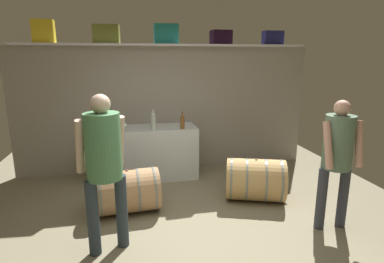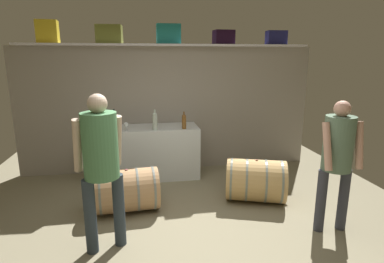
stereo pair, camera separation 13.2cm
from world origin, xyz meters
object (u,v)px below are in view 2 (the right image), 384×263
object	(u,v)px
wine_glass	(126,125)
winemaker_pouring	(338,153)
wine_bottle_dark	(114,121)
toolcase_navy	(276,38)
wine_barrel_far	(256,180)
wine_bottle_clear	(155,121)
toolcase_black	(224,37)
wine_barrel_near	(127,190)
visitor_tasting	(101,157)
toolcase_olive	(109,34)
wine_bottle_amber	(184,121)
work_cabinet	(148,152)
toolcase_teal	(168,34)
toolcase_yellow	(48,32)

from	to	relation	value
wine_glass	winemaker_pouring	size ratio (longest dim) A/B	0.09
wine_bottle_dark	wine_glass	size ratio (longest dim) A/B	2.53
toolcase_navy	wine_barrel_far	xyz separation A→B (m)	(-0.82, -1.43, -2.04)
wine_bottle_clear	toolcase_black	bearing A→B (deg)	20.83
wine_barrel_near	winemaker_pouring	xyz separation A→B (m)	(2.39, -0.89, 0.66)
visitor_tasting	wine_barrel_near	bearing A→B (deg)	57.40
toolcase_olive	wine_barrel_near	world-z (taller)	toolcase_olive
toolcase_navy	wine_bottle_amber	distance (m)	2.22
wine_barrel_far	wine_barrel_near	bearing A→B (deg)	-160.77
work_cabinet	wine_glass	size ratio (longest dim) A/B	12.60
wine_glass	wine_barrel_far	size ratio (longest dim) A/B	0.14
work_cabinet	wine_bottle_amber	xyz separation A→B (m)	(0.59, -0.21, 0.56)
toolcase_olive	toolcase_navy	xyz separation A→B (m)	(2.85, 0.00, -0.03)
toolcase_teal	wine_bottle_clear	bearing A→B (deg)	-122.85
winemaker_pouring	visitor_tasting	distance (m)	2.60
wine_bottle_clear	wine_bottle_amber	bearing A→B (deg)	2.82
toolcase_yellow	toolcase_teal	size ratio (longest dim) A/B	0.89
toolcase_navy	work_cabinet	bearing A→B (deg)	-171.41
wine_glass	wine_barrel_far	world-z (taller)	wine_glass
toolcase_yellow	wine_bottle_amber	bearing A→B (deg)	-16.32
wine_bottle_dark	wine_barrel_far	xyz separation A→B (m)	(2.00, -1.09, -0.72)
toolcase_teal	wine_bottle_clear	world-z (taller)	toolcase_teal
winemaker_pouring	wine_barrel_near	bearing A→B (deg)	-18.17
wine_barrel_near	wine_bottle_clear	bearing A→B (deg)	61.82
toolcase_navy	toolcase_teal	bearing A→B (deg)	-177.22
toolcase_olive	visitor_tasting	bearing A→B (deg)	-85.33
toolcase_teal	wine_barrel_far	xyz separation A→B (m)	(1.08, -1.43, -2.08)
wine_bottle_amber	visitor_tasting	bearing A→B (deg)	-121.29
toolcase_black	wine_bottle_clear	xyz separation A→B (m)	(-1.23, -0.47, -1.32)
toolcase_teal	wine_barrel_near	size ratio (longest dim) A/B	0.46
toolcase_navy	wine_bottle_amber	world-z (taller)	toolcase_navy
toolcase_black	work_cabinet	xyz separation A→B (m)	(-1.34, -0.23, -1.91)
toolcase_black	work_cabinet	bearing A→B (deg)	-172.84
toolcase_navy	work_cabinet	size ratio (longest dim) A/B	0.20
visitor_tasting	wine_bottle_dark	bearing A→B (deg)	71.29
toolcase_teal	wine_barrel_near	distance (m)	2.64
toolcase_navy	winemaker_pouring	size ratio (longest dim) A/B	0.22
wine_bottle_clear	winemaker_pouring	world-z (taller)	winemaker_pouring
wine_bottle_dark	work_cabinet	bearing A→B (deg)	11.84
wine_bottle_amber	toolcase_black	bearing A→B (deg)	30.47
wine_bottle_clear	wine_bottle_dark	bearing A→B (deg)	169.16
toolcase_yellow	visitor_tasting	world-z (taller)	toolcase_yellow
wine_bottle_dark	winemaker_pouring	distance (m)	3.28
toolcase_yellow	wine_glass	bearing A→B (deg)	-24.21
toolcase_navy	winemaker_pouring	bearing A→B (deg)	-92.56
wine_bottle_amber	wine_barrel_far	distance (m)	1.50
wine_bottle_dark	wine_bottle_amber	xyz separation A→B (m)	(1.11, -0.10, -0.02)
winemaker_pouring	visitor_tasting	bearing A→B (deg)	0.86
wine_barrel_near	wine_glass	bearing A→B (deg)	87.05
wine_bottle_dark	wine_bottle_clear	distance (m)	0.65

